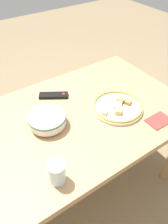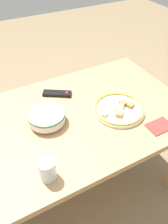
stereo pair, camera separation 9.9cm
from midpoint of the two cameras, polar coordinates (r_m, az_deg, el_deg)
name	(u,v)px [view 2 (the right image)]	position (r m, az deg, el deg)	size (l,w,h in m)	color
ground_plane	(70,185)	(1.84, -2.16, -18.71)	(8.00, 8.00, 0.00)	#7F6B4C
dining_table	(65,129)	(1.31, -2.88, -4.50)	(1.51, 0.85, 0.74)	tan
noodle_bowl	(47,117)	(1.22, -7.44, -1.35)	(0.21, 0.21, 0.07)	silver
food_plate	(119,109)	(1.32, 11.21, 0.71)	(0.31, 0.31, 0.04)	beige
tv_remote	(57,94)	(1.43, -5.06, 4.77)	(0.19, 0.15, 0.02)	black
drinking_glass	(47,170)	(0.98, -6.61, -14.84)	(0.08, 0.08, 0.11)	silver
folded_napkin	(160,126)	(1.30, 21.23, -3.53)	(0.14, 0.10, 0.01)	#B2332D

